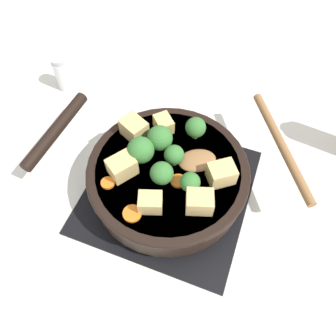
{
  "coord_description": "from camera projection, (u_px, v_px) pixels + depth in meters",
  "views": [
    {
      "loc": [
        -0.11,
        0.29,
        0.57
      ],
      "look_at": [
        0.0,
        0.0,
        0.08
      ],
      "focal_mm": 35.0,
      "sensor_mm": 36.0,
      "label": 1
    }
  ],
  "objects": [
    {
      "name": "carrot_slice_near_center",
      "position": [
        108.0,
        183.0,
        0.56
      ],
      "size": [
        0.02,
        0.02,
        0.01
      ],
      "primitive_type": "cylinder",
      "color": "orange",
      "rests_on": "skillet_pan"
    },
    {
      "name": "tofu_cube_center_large",
      "position": [
        152.0,
        203.0,
        0.53
      ],
      "size": [
        0.05,
        0.04,
        0.03
      ],
      "primitive_type": "cube",
      "rotation": [
        0.0,
        0.0,
        3.47
      ],
      "color": "#DBB770",
      "rests_on": "skillet_pan"
    },
    {
      "name": "carrot_slice_under_broccoli",
      "position": [
        178.0,
        181.0,
        0.56
      ],
      "size": [
        0.03,
        0.03,
        0.01
      ],
      "primitive_type": "cylinder",
      "color": "orange",
      "rests_on": "skillet_pan"
    },
    {
      "name": "carrot_slice_orange_thin",
      "position": [
        172.0,
        152.0,
        0.6
      ],
      "size": [
        0.03,
        0.03,
        0.01
      ],
      "primitive_type": "cylinder",
      "color": "orange",
      "rests_on": "skillet_pan"
    },
    {
      "name": "broccoli_floret_center_top",
      "position": [
        160.0,
        138.0,
        0.58
      ],
      "size": [
        0.05,
        0.05,
        0.05
      ],
      "color": "#709956",
      "rests_on": "skillet_pan"
    },
    {
      "name": "ground_plane",
      "position": [
        168.0,
        191.0,
        0.65
      ],
      "size": [
        2.4,
        2.4,
        0.0
      ],
      "primitive_type": "plane",
      "color": "silver"
    },
    {
      "name": "skillet_pan",
      "position": [
        166.0,
        175.0,
        0.6
      ],
      "size": [
        0.4,
        0.29,
        0.06
      ],
      "color": "black",
      "rests_on": "front_burner_grate"
    },
    {
      "name": "tofu_cube_front_piece",
      "position": [
        221.0,
        174.0,
        0.55
      ],
      "size": [
        0.06,
        0.05,
        0.04
      ],
      "primitive_type": "cube",
      "rotation": [
        0.0,
        0.0,
        0.64
      ],
      "color": "#DBB770",
      "rests_on": "skillet_pan"
    },
    {
      "name": "broccoli_floret_south_cluster",
      "position": [
        161.0,
        173.0,
        0.54
      ],
      "size": [
        0.04,
        0.04,
        0.05
      ],
      "color": "#709956",
      "rests_on": "skillet_pan"
    },
    {
      "name": "broccoli_floret_west_rim",
      "position": [
        142.0,
        148.0,
        0.57
      ],
      "size": [
        0.05,
        0.05,
        0.05
      ],
      "color": "#709956",
      "rests_on": "skillet_pan"
    },
    {
      "name": "tofu_cube_near_handle",
      "position": [
        200.0,
        202.0,
        0.52
      ],
      "size": [
        0.05,
        0.05,
        0.03
      ],
      "primitive_type": "cube",
      "rotation": [
        0.0,
        0.0,
        3.46
      ],
      "color": "#DBB770",
      "rests_on": "skillet_pan"
    },
    {
      "name": "broccoli_floret_east_rim",
      "position": [
        196.0,
        128.0,
        0.6
      ],
      "size": [
        0.04,
        0.04,
        0.05
      ],
      "color": "#709956",
      "rests_on": "skillet_pan"
    },
    {
      "name": "tofu_cube_east_chunk",
      "position": [
        122.0,
        167.0,
        0.56
      ],
      "size": [
        0.06,
        0.06,
        0.04
      ],
      "primitive_type": "cube",
      "rotation": [
        0.0,
        0.0,
        0.97
      ],
      "color": "#DBB770",
      "rests_on": "skillet_pan"
    },
    {
      "name": "front_burner_grate",
      "position": [
        168.0,
        188.0,
        0.64
      ],
      "size": [
        0.31,
        0.31,
        0.03
      ],
      "color": "black",
      "rests_on": "ground_plane"
    },
    {
      "name": "broccoli_floret_north_edge",
      "position": [
        174.0,
        155.0,
        0.57
      ],
      "size": [
        0.04,
        0.04,
        0.04
      ],
      "color": "#709956",
      "rests_on": "skillet_pan"
    },
    {
      "name": "salt_shaker",
      "position": [
        63.0,
        74.0,
        0.77
      ],
      "size": [
        0.04,
        0.04,
        0.09
      ],
      "color": "white",
      "rests_on": "ground_plane"
    },
    {
      "name": "broccoli_floret_near_spoon",
      "position": [
        190.0,
        182.0,
        0.54
      ],
      "size": [
        0.03,
        0.03,
        0.04
      ],
      "color": "#709956",
      "rests_on": "skillet_pan"
    },
    {
      "name": "tofu_cube_west_chunk",
      "position": [
        164.0,
        124.0,
        0.62
      ],
      "size": [
        0.05,
        0.05,
        0.03
      ],
      "primitive_type": "cube",
      "rotation": [
        0.0,
        0.0,
        2.35
      ],
      "color": "#DBB770",
      "rests_on": "skillet_pan"
    },
    {
      "name": "carrot_slice_edge_slice",
      "position": [
        132.0,
        214.0,
        0.53
      ],
      "size": [
        0.03,
        0.03,
        0.01
      ],
      "primitive_type": "cylinder",
      "color": "orange",
      "rests_on": "skillet_pan"
    },
    {
      "name": "wooden_spoon",
      "position": [
        247.0,
        151.0,
        0.59
      ],
      "size": [
        0.25,
        0.24,
        0.02
      ],
      "color": "olive",
      "rests_on": "skillet_pan"
    },
    {
      "name": "tofu_cube_back_piece",
      "position": [
        134.0,
        129.0,
        0.61
      ],
      "size": [
        0.06,
        0.05,
        0.04
      ],
      "primitive_type": "cube",
      "rotation": [
        0.0,
        0.0,
        5.84
      ],
      "color": "#DBB770",
      "rests_on": "skillet_pan"
    }
  ]
}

